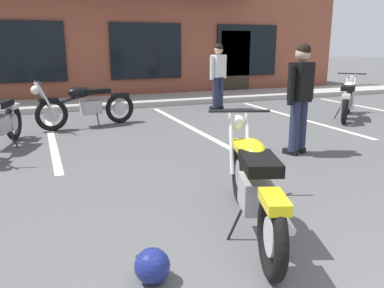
# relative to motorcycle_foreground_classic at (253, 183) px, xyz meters

# --- Properties ---
(ground_plane) EXTENTS (80.00, 80.00, 0.00)m
(ground_plane) POSITION_rel_motorcycle_foreground_classic_xyz_m (-0.19, 1.41, -0.46)
(ground_plane) COLOR #515154
(sidewalk_kerb) EXTENTS (22.00, 1.80, 0.14)m
(sidewalk_kerb) POSITION_rel_motorcycle_foreground_classic_xyz_m (-0.19, 8.26, -0.39)
(sidewalk_kerb) COLOR #A8A59E
(sidewalk_kerb) RESTS_ON ground_plane
(brick_storefront_building) EXTENTS (17.80, 7.12, 4.19)m
(brick_storefront_building) POSITION_rel_motorcycle_foreground_classic_xyz_m (-0.19, 12.51, 1.63)
(brick_storefront_building) COLOR brown
(brick_storefront_building) RESTS_ON ground_plane
(painted_stall_lines) EXTENTS (13.59, 4.80, 0.01)m
(painted_stall_lines) POSITION_rel_motorcycle_foreground_classic_xyz_m (-0.19, 4.66, -0.46)
(painted_stall_lines) COLOR silver
(painted_stall_lines) RESTS_ON ground_plane
(motorcycle_foreground_classic) EXTENTS (1.00, 2.03, 0.98)m
(motorcycle_foreground_classic) POSITION_rel_motorcycle_foreground_classic_xyz_m (0.00, 0.00, 0.00)
(motorcycle_foreground_classic) COLOR black
(motorcycle_foreground_classic) RESTS_ON ground_plane
(motorcycle_silver_naked) EXTENTS (1.67, 1.64, 0.98)m
(motorcycle_silver_naked) POSITION_rel_motorcycle_foreground_classic_xyz_m (4.86, 4.13, 0.00)
(motorcycle_silver_naked) COLOR black
(motorcycle_silver_naked) RESTS_ON ground_plane
(motorcycle_blue_standard) EXTENTS (2.08, 0.87, 0.98)m
(motorcycle_blue_standard) POSITION_rel_motorcycle_foreground_classic_xyz_m (-0.81, 5.34, 0.00)
(motorcycle_blue_standard) COLOR black
(motorcycle_blue_standard) RESTS_ON ground_plane
(person_in_black_shirt) EXTENTS (0.59, 0.39, 1.68)m
(person_in_black_shirt) POSITION_rel_motorcycle_foreground_classic_xyz_m (2.65, 6.37, 0.49)
(person_in_black_shirt) COLOR black
(person_in_black_shirt) RESTS_ON ground_plane
(person_in_shorts_foreground) EXTENTS (0.59, 0.38, 1.68)m
(person_in_shorts_foreground) POSITION_rel_motorcycle_foreground_classic_xyz_m (1.97, 2.03, 0.49)
(person_in_shorts_foreground) COLOR black
(person_in_shorts_foreground) RESTS_ON ground_plane
(helmet_on_pavement) EXTENTS (0.26, 0.26, 0.26)m
(helmet_on_pavement) POSITION_rel_motorcycle_foreground_classic_xyz_m (-1.07, -0.45, -0.33)
(helmet_on_pavement) COLOR navy
(helmet_on_pavement) RESTS_ON ground_plane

